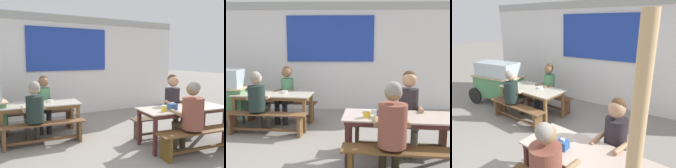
{
  "view_description": "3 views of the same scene",
  "coord_description": "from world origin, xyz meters",
  "views": [
    {
      "loc": [
        -1.98,
        -3.69,
        1.67
      ],
      "look_at": [
        0.31,
        0.65,
        1.12
      ],
      "focal_mm": 37.58,
      "sensor_mm": 36.0,
      "label": 1
    },
    {
      "loc": [
        0.41,
        -3.93,
        1.7
      ],
      "look_at": [
        0.31,
        0.31,
        1.07
      ],
      "focal_mm": 40.5,
      "sensor_mm": 36.0,
      "label": 2
    },
    {
      "loc": [
        2.16,
        -2.4,
        2.24
      ],
      "look_at": [
        0.24,
        0.68,
        1.17
      ],
      "focal_mm": 32.83,
      "sensor_mm": 36.0,
      "label": 3
    }
  ],
  "objects": [
    {
      "name": "tissue_box",
      "position": [
        0.95,
        -0.5,
        0.78
      ],
      "size": [
        0.14,
        0.12,
        0.14
      ],
      "color": "#2A5495",
      "rests_on": "dining_table_near"
    },
    {
      "name": "person_right_near_table",
      "position": [
        1.44,
        0.01,
        0.76
      ],
      "size": [
        0.47,
        0.53,
        1.32
      ],
      "color": "#696557",
      "rests_on": "ground_plane"
    },
    {
      "name": "person_near_front",
      "position": [
        1.02,
        -0.87,
        0.73
      ],
      "size": [
        0.49,
        0.59,
        1.29
      ],
      "color": "#453B28",
      "rests_on": "ground_plane"
    },
    {
      "name": "dining_table_far",
      "position": [
        -1.06,
        1.26,
        0.65
      ],
      "size": [
        1.67,
        0.89,
        0.72
      ],
      "color": "#B6AD9B",
      "rests_on": "ground_plane"
    },
    {
      "name": "bench_far_back",
      "position": [
        -1.01,
        1.77,
        0.29
      ],
      "size": [
        1.63,
        0.46,
        0.43
      ],
      "color": "brown",
      "rests_on": "ground_plane"
    },
    {
      "name": "bench_near_back",
      "position": [
        1.32,
        0.08,
        0.29
      ],
      "size": [
        1.64,
        0.46,
        0.43
      ],
      "color": "#4F3C27",
      "rests_on": "ground_plane"
    },
    {
      "name": "person_left_back_turned",
      "position": [
        -1.26,
        0.83,
        0.7
      ],
      "size": [
        0.43,
        0.59,
        1.24
      ],
      "color": "#463F34",
      "rests_on": "ground_plane"
    },
    {
      "name": "bench_far_front",
      "position": [
        -1.11,
        0.74,
        0.29
      ],
      "size": [
        1.64,
        0.42,
        0.43
      ],
      "color": "brown",
      "rests_on": "ground_plane"
    },
    {
      "name": "backdrop_wall",
      "position": [
        0.0,
        2.89,
        1.5
      ],
      "size": [
        7.52,
        0.23,
        2.85
      ],
      "color": "white",
      "rests_on": "ground_plane"
    },
    {
      "name": "dining_table_near",
      "position": [
        1.27,
        -0.43,
        0.65
      ],
      "size": [
        1.79,
        0.86,
        0.72
      ],
      "color": "#C0AB9A",
      "rests_on": "ground_plane"
    },
    {
      "name": "food_cart",
      "position": [
        -2.42,
        1.38,
        0.69
      ],
      "size": [
        1.76,
        0.88,
        1.21
      ],
      "color": "#4F8E58",
      "rests_on": "ground_plane"
    },
    {
      "name": "condiment_jar",
      "position": [
        0.73,
        -0.52,
        0.78
      ],
      "size": [
        0.1,
        0.1,
        0.11
      ],
      "color": "yellow",
      "rests_on": "dining_table_near"
    },
    {
      "name": "soup_bowl",
      "position": [
        -0.85,
        1.31,
        0.75
      ],
      "size": [
        0.13,
        0.13,
        0.04
      ],
      "primitive_type": "cylinder",
      "color": "silver",
      "rests_on": "dining_table_far"
    },
    {
      "name": "ground_plane",
      "position": [
        0.0,
        0.0,
        0.0
      ],
      "size": [
        40.0,
        40.0,
        0.0
      ],
      "primitive_type": "plane",
      "color": "gray"
    },
    {
      "name": "person_center_facing",
      "position": [
        -0.9,
        1.68,
        0.72
      ],
      "size": [
        0.44,
        0.58,
        1.26
      ],
      "color": "black",
      "rests_on": "ground_plane"
    }
  ]
}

